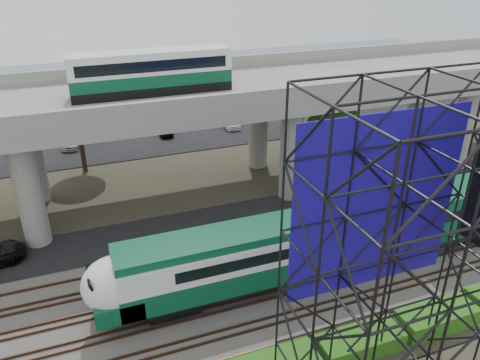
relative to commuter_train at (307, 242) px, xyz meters
name	(u,v)px	position (x,y,z in m)	size (l,w,h in m)	color
ground	(226,323)	(-6.00, -2.00, -2.88)	(140.00, 140.00, 0.00)	#474233
ballast_bed	(215,300)	(-6.00, 0.00, -2.78)	(90.00, 12.00, 0.20)	slate
service_road	(181,230)	(-6.00, 8.50, -2.84)	(90.00, 5.00, 0.08)	black
parking_lot	(132,130)	(-6.00, 32.00, -2.84)	(90.00, 18.00, 0.08)	black
harbor_water	(110,85)	(-6.00, 54.00, -2.87)	(140.00, 40.00, 0.03)	slate
rail_tracks	(215,297)	(-6.00, 0.00, -2.60)	(90.00, 9.52, 0.16)	#472D1E
commuter_train	(307,242)	(0.00, 0.00, 0.00)	(29.30, 3.06, 4.30)	black
overpass	(158,105)	(-6.02, 14.00, 5.33)	(80.00, 12.00, 12.40)	#9E9B93
scaffold_tower	(417,281)	(-0.76, -9.98, 4.59)	(9.36, 6.36, 15.00)	black
trees	(100,144)	(-10.66, 14.17, 2.69)	(40.94, 16.94, 7.69)	#382314
parked_cars	(147,124)	(-4.33, 31.52, -2.20)	(39.48, 9.57, 1.30)	silver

